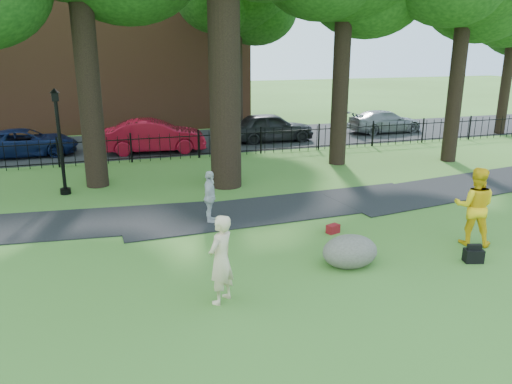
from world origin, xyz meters
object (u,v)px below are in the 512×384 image
object	(u,v)px
woman	(221,259)
lamppost	(60,144)
red_sedan	(154,136)
man	(474,206)
boulder	(350,249)

from	to	relation	value
woman	lamppost	xyz separation A→B (m)	(-3.32, 9.03, 0.86)
red_sedan	lamppost	bearing A→B (deg)	153.72
lamppost	red_sedan	xyz separation A→B (m)	(3.82, 6.12, -0.99)
man	lamppost	world-z (taller)	lamppost
woman	man	size ratio (longest dim) A/B	0.90
woman	man	bearing A→B (deg)	146.99
boulder	lamppost	world-z (taller)	lamppost
man	boulder	size ratio (longest dim) A/B	1.53
woman	boulder	bearing A→B (deg)	152.30
boulder	lamppost	distance (m)	10.66
boulder	woman	bearing A→B (deg)	-166.62
man	red_sedan	world-z (taller)	man
man	boulder	world-z (taller)	man
lamppost	boulder	bearing A→B (deg)	-56.90
woman	boulder	size ratio (longest dim) A/B	1.38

